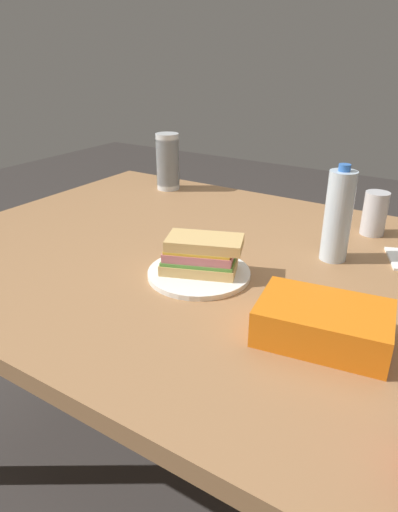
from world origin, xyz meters
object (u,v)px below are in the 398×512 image
sandwich (201,255)px  chip_bag (323,323)px  soda_can_silver (375,213)px  dining_table (204,283)px  plastic_cup_stack (168,162)px  paper_plate (199,273)px  water_bottle_tall (338,216)px

sandwich → chip_bag: 0.33m
chip_bag → soda_can_silver: size_ratio=1.89×
soda_can_silver → chip_bag: bearing=-85.3°
dining_table → plastic_cup_stack: 0.63m
plastic_cup_stack → chip_bag: bearing=-38.3°
sandwich → chip_bag: (0.32, -0.10, -0.02)m
paper_plate → plastic_cup_stack: 0.73m
dining_table → plastic_cup_stack: plastic_cup_stack is taller
dining_table → plastic_cup_stack: (-0.42, 0.43, 0.19)m
chip_bag → plastic_cup_stack: 1.02m
paper_plate → plastic_cup_stack: plastic_cup_stack is taller
paper_plate → water_bottle_tall: 0.36m
soda_can_silver → dining_table: bearing=-132.1°
water_bottle_tall → sandwich: bearing=-132.1°
chip_bag → water_bottle_tall: water_bottle_tall is taller
water_bottle_tall → plastic_cup_stack: size_ratio=1.18×
dining_table → paper_plate: 0.16m
paper_plate → plastic_cup_stack: bearing=131.6°
dining_table → sandwich: sandwich is taller
paper_plate → soda_can_silver: (0.27, 0.48, 0.06)m
dining_table → soda_can_silver: (0.33, 0.37, 0.15)m
sandwich → soda_can_silver: size_ratio=1.64×
chip_bag → soda_can_silver: 0.58m
sandwich → soda_can_silver: soda_can_silver is taller
dining_table → chip_bag: (0.38, -0.21, 0.12)m
chip_bag → plastic_cup_stack: plastic_cup_stack is taller
sandwich → plastic_cup_stack: (-0.48, 0.54, 0.05)m
sandwich → plastic_cup_stack: 0.72m
chip_bag → soda_can_silver: bearing=-94.3°
chip_bag → soda_can_silver: soda_can_silver is taller
chip_bag → sandwich: bearing=-25.9°
water_bottle_tall → plastic_cup_stack: water_bottle_tall is taller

